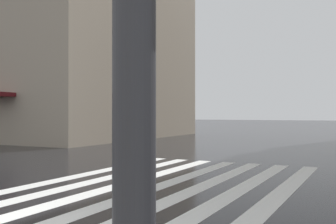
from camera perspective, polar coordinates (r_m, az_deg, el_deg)
zebra_crossing at (r=9.92m, az=-3.37°, el=-11.20°), size 13.00×6.50×0.01m
haussmann_block_mid at (r=38.92m, az=-20.25°, el=13.76°), size 18.71×26.13×23.04m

